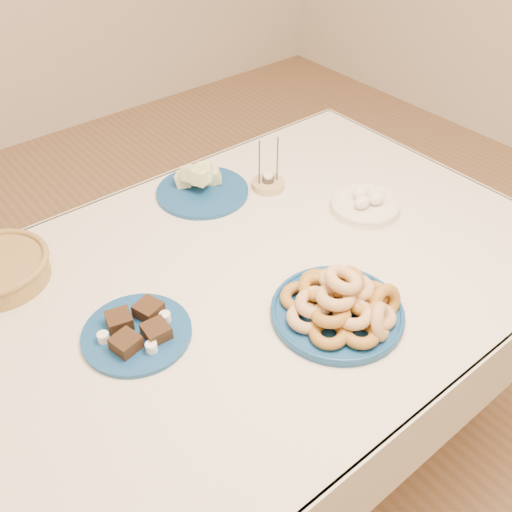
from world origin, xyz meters
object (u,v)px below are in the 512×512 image
object	(u,v)px
donut_platter	(341,305)
brownie_plate	(137,331)
dining_table	(244,305)
candle_holder	(268,183)
egg_bowl	(365,204)
melon_plate	(201,184)

from	to	relation	value
donut_platter	brownie_plate	xyz separation A→B (m)	(-0.41, 0.25, -0.02)
dining_table	donut_platter	xyz separation A→B (m)	(0.09, -0.26, 0.14)
dining_table	candle_holder	xyz separation A→B (m)	(0.31, 0.28, 0.12)
donut_platter	egg_bowl	bearing A→B (deg)	35.27
melon_plate	brownie_plate	world-z (taller)	melon_plate
brownie_plate	candle_holder	size ratio (longest dim) A/B	1.52
melon_plate	brownie_plate	xyz separation A→B (m)	(-0.45, -0.40, -0.01)
melon_plate	egg_bowl	xyz separation A→B (m)	(0.32, -0.39, -0.01)
donut_platter	melon_plate	bearing A→B (deg)	85.86
melon_plate	egg_bowl	bearing A→B (deg)	-50.31
dining_table	candle_holder	bearing A→B (deg)	41.56
donut_platter	candle_holder	world-z (taller)	candle_holder
candle_holder	donut_platter	bearing A→B (deg)	-112.69
brownie_plate	candle_holder	world-z (taller)	candle_holder
melon_plate	candle_holder	xyz separation A→B (m)	(0.18, -0.11, -0.01)
dining_table	egg_bowl	distance (m)	0.47
donut_platter	egg_bowl	xyz separation A→B (m)	(0.37, 0.26, -0.01)
brownie_plate	egg_bowl	world-z (taller)	egg_bowl
candle_holder	egg_bowl	size ratio (longest dim) A/B	0.81
brownie_plate	egg_bowl	bearing A→B (deg)	0.79
donut_platter	brownie_plate	bearing A→B (deg)	148.42
donut_platter	egg_bowl	size ratio (longest dim) A/B	1.99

